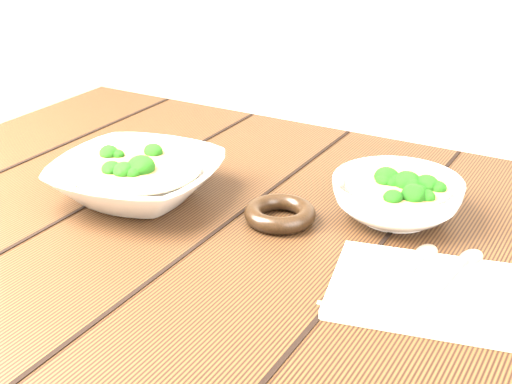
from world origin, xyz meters
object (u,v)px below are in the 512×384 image
object	(u,v)px
table	(247,296)
trivet	(280,214)
napkin	(421,290)
soup_bowl_back	(397,197)
soup_bowl_front	(137,178)

from	to	relation	value
table	trivet	xyz separation A→B (m)	(0.04, 0.02, 0.13)
table	trivet	world-z (taller)	trivet
table	napkin	xyz separation A→B (m)	(0.26, -0.06, 0.13)
soup_bowl_back	table	bearing A→B (deg)	-146.94
soup_bowl_back	napkin	size ratio (longest dim) A/B	1.18
soup_bowl_front	soup_bowl_back	distance (m)	0.36
trivet	napkin	size ratio (longest dim) A/B	0.49
soup_bowl_back	trivet	size ratio (longest dim) A/B	2.41
table	soup_bowl_back	size ratio (longest dim) A/B	5.17
trivet	table	bearing A→B (deg)	-152.46
soup_bowl_front	table	bearing A→B (deg)	4.09
soup_bowl_front	soup_bowl_back	world-z (taller)	soup_bowl_front
soup_bowl_back	trivet	world-z (taller)	soup_bowl_back
soup_bowl_front	trivet	xyz separation A→B (m)	(0.21, 0.03, -0.02)
table	soup_bowl_front	size ratio (longest dim) A/B	4.60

